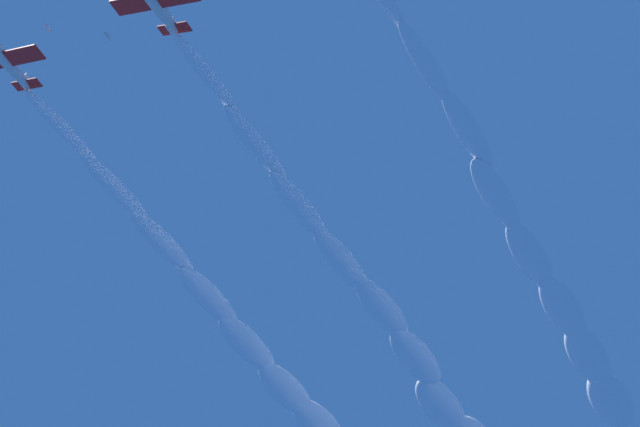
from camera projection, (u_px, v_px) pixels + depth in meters
airplane_right_wingman at (1, 54)px, 79.71m from camera, size 7.40×7.65×3.56m
smoke_trail_lead at (559, 304)px, 92.15m from camera, size 57.03×3.67×5.96m
smoke_trail_left_wingman at (411, 356)px, 96.73m from camera, size 56.88×4.14×5.67m
smoke_trail_right_wingman at (282, 385)px, 102.74m from camera, size 57.31×3.67×6.04m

